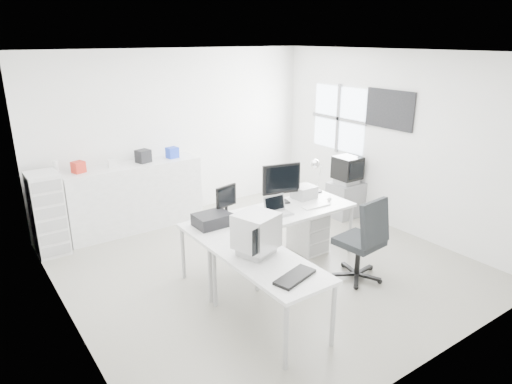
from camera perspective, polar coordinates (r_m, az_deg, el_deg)
floor at (r=6.35m, az=1.05°, el=-9.06°), size 5.00×5.00×0.01m
ceiling at (r=5.61m, az=1.23°, el=17.11°), size 5.00×5.00×0.01m
back_wall at (r=7.92m, az=-9.69°, el=7.17°), size 5.00×0.02×2.80m
left_wall at (r=4.86m, az=-23.43°, el=-1.66°), size 0.02×5.00×2.80m
right_wall at (r=7.53m, az=16.76°, el=6.03°), size 0.02×5.00×2.80m
window at (r=8.26m, az=10.27°, el=9.02°), size 0.02×1.20×1.10m
wall_picture at (r=7.48m, az=16.37°, el=9.89°), size 0.04×0.90×0.60m
main_desk at (r=6.20m, az=1.95°, el=-5.90°), size 2.40×0.80×0.75m
side_desk at (r=4.97m, az=1.73°, el=-12.62°), size 0.70×1.40×0.75m
drawer_pedestal at (r=6.68m, az=6.50°, el=-4.85°), size 0.40×0.50×0.60m
inkjet_printer at (r=5.67m, az=-5.51°, el=-3.46°), size 0.43×0.33×0.15m
lcd_monitor_small at (r=5.89m, az=-3.74°, el=-1.21°), size 0.36×0.26×0.41m
lcd_monitor_large at (r=6.35m, az=3.18°, el=1.11°), size 0.59×0.35×0.58m
laptop at (r=5.97m, az=2.96°, el=-1.90°), size 0.33×0.34×0.22m
white_keyboard at (r=6.34m, az=7.51°, el=-1.74°), size 0.42×0.15×0.02m
white_mouse at (r=6.56m, az=9.16°, el=-0.91°), size 0.06×0.06×0.06m
laser_printer at (r=6.63m, az=6.03°, el=0.00°), size 0.33×0.28×0.18m
desk_lamp at (r=6.87m, az=7.85°, el=1.88°), size 0.18×0.18×0.47m
crt_monitor at (r=4.87m, az=0.04°, el=-5.30°), size 0.50×0.50×0.46m
black_keyboard at (r=4.51m, az=4.88°, el=-10.53°), size 0.51×0.31×0.03m
office_chair at (r=5.92m, az=12.81°, el=-5.56°), size 0.72×0.72×1.14m
tv_cabinet at (r=8.04m, az=11.11°, el=-0.90°), size 0.55×0.45×0.60m
crt_tv at (r=7.88m, az=11.34°, el=2.69°), size 0.50×0.48×0.45m
sideboard at (r=7.57m, az=-14.94°, el=-0.56°), size 2.15×0.54×1.08m
clutter_box_a at (r=7.17m, az=-21.32°, el=2.92°), size 0.21×0.19×0.17m
clutter_box_b at (r=7.30m, az=-17.53°, el=3.42°), size 0.13×0.11×0.12m
clutter_box_c at (r=7.45m, az=-13.92°, el=4.37°), size 0.24×0.23×0.20m
clutter_box_d at (r=7.64m, az=-10.43°, el=4.87°), size 0.19×0.17×0.17m
clutter_bottle at (r=7.14m, az=-23.74°, el=2.77°), size 0.07×0.07×0.22m
filing_cabinet at (r=7.10m, az=-24.59°, el=-2.46°), size 0.42×0.50×1.20m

